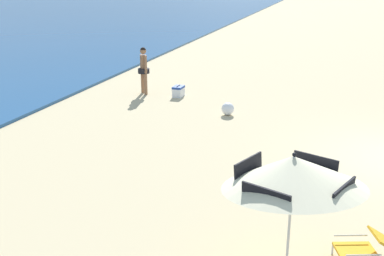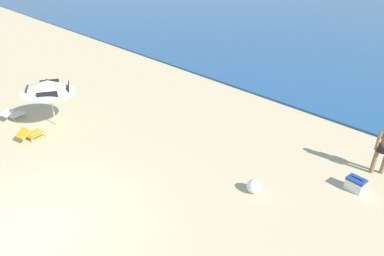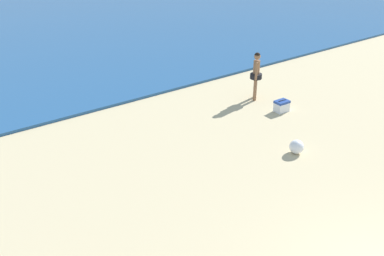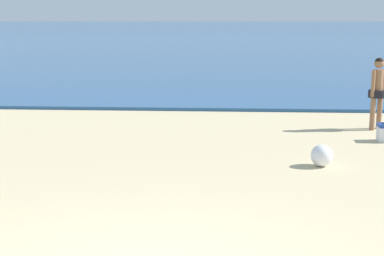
% 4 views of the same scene
% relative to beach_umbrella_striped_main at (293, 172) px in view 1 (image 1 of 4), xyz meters
% --- Properties ---
extents(beach_umbrella_striped_main, '(2.90, 2.90, 2.04)m').
position_rel_beach_umbrella_striped_main_xyz_m(beach_umbrella_striped_main, '(0.00, 0.00, 0.00)').
color(beach_umbrella_striped_main, silver).
rests_on(beach_umbrella_striped_main, ground).
extents(lounge_chair_under_umbrella, '(0.78, 1.01, 0.53)m').
position_rel_beach_umbrella_striped_main_xyz_m(lounge_chair_under_umbrella, '(0.66, -1.15, -1.41)').
color(lounge_chair_under_umbrella, gold).
rests_on(lounge_chair_under_umbrella, ground).
extents(person_standing_near_shore, '(0.43, 0.43, 1.77)m').
position_rel_beach_umbrella_striped_main_xyz_m(person_standing_near_shore, '(10.03, 6.36, -0.65)').
color(person_standing_near_shore, '#8C6042').
rests_on(person_standing_near_shore, ground).
extents(cooler_box, '(0.51, 0.37, 0.43)m').
position_rel_beach_umbrella_striped_main_xyz_m(cooler_box, '(9.97, 4.97, -1.48)').
color(cooler_box, white).
rests_on(cooler_box, ground).
extents(beach_ball, '(0.41, 0.41, 0.41)m').
position_rel_beach_umbrella_striped_main_xyz_m(beach_ball, '(8.10, 2.68, -1.47)').
color(beach_ball, white).
rests_on(beach_ball, ground).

